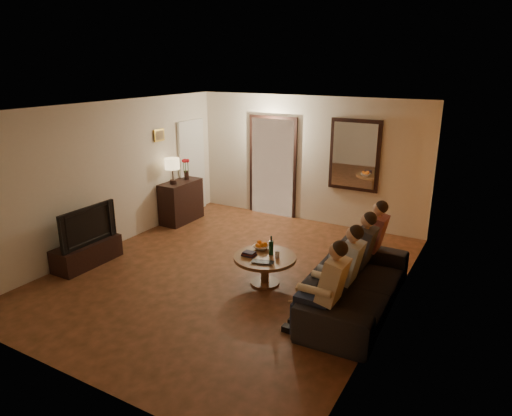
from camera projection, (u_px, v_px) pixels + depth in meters
The scene contains 33 objects.
floor at pixel (231, 272), 7.33m from camera, with size 5.00×6.00×0.01m, color #432A12.
ceiling at pixel (228, 108), 6.54m from camera, with size 5.00×6.00×0.01m, color white.
back_wall at pixel (308, 160), 9.43m from camera, with size 5.00×0.02×2.60m, color beige.
front_wall at pixel (63, 268), 4.45m from camera, with size 5.00×0.02×2.60m, color beige.
left_wall at pixel (111, 176), 8.11m from camera, with size 0.02×6.00×2.60m, color beige.
right_wall at pixel (395, 221), 5.76m from camera, with size 0.02×6.00×2.60m, color beige.
orange_accent at pixel (395, 221), 5.77m from camera, with size 0.01×6.00×2.60m, color #C66F21.
kitchen_doorway at pixel (273, 168), 9.86m from camera, with size 1.00×0.06×2.10m, color #FFE0A5.
door_trim at pixel (273, 168), 9.85m from camera, with size 1.12×0.04×2.22m, color black.
fridge_glimpse at pixel (283, 176), 9.79m from camera, with size 0.45×0.03×1.70m, color silver.
mirror_frame at pixel (355, 155), 8.86m from camera, with size 1.00×0.05×1.40m, color black.
mirror_glass at pixel (354, 155), 8.84m from camera, with size 0.86×0.02×1.26m, color white.
white_door at pixel (192, 167), 10.08m from camera, with size 0.06×0.85×2.04m, color white.
framed_art at pixel (159, 135), 9.01m from camera, with size 0.03×0.28×0.24m, color #B28C33.
art_canvas at pixel (160, 135), 9.00m from camera, with size 0.01×0.22×0.18m, color brown.
dresser at pixel (181, 201), 9.59m from camera, with size 0.45×0.97×0.86m, color black.
table_lamp at pixel (173, 171), 9.19m from camera, with size 0.30×0.30×0.54m, color beige, non-canonical shape.
flower_vase at pixel (186, 169), 9.57m from camera, with size 0.14×0.14×0.44m, color red, non-canonical shape.
tv_stand at pixel (87, 253), 7.58m from camera, with size 0.45×1.15×0.38m, color black.
tv at pixel (84, 225), 7.43m from camera, with size 0.14×1.09×0.63m, color black.
sofa at pixel (357, 285), 6.17m from camera, with size 0.93×2.39×0.70m, color black.
person_a at pixel (327, 294), 5.39m from camera, with size 0.60×0.40×1.20m, color tan, non-canonical shape.
person_b at pixel (344, 275), 5.89m from camera, with size 0.60×0.40×1.20m, color tan, non-canonical shape.
person_c at pixel (358, 258), 6.39m from camera, with size 0.60×0.40×1.20m, color tan, non-canonical shape.
person_d at pixel (370, 244), 6.89m from camera, with size 0.60×0.40×1.20m, color tan, non-canonical shape.
dog at pixel (314, 289), 6.19m from camera, with size 0.56×0.24×0.56m, color tan, non-canonical shape.
coffee_table at pixel (265, 270), 6.90m from camera, with size 0.94×0.94×0.45m, color brown.
bowl at pixel (262, 247), 7.09m from camera, with size 0.26×0.26×0.06m, color white.
oranges at pixel (262, 243), 7.07m from camera, with size 0.20×0.20×0.08m, color orange, non-canonical shape.
wine_bottle at pixel (271, 245), 6.84m from camera, with size 0.07×0.07×0.31m, color black, non-canonical shape.
wine_glass at pixel (277, 254), 6.77m from camera, with size 0.06×0.06×0.10m, color silver.
book_stack at pixel (249, 253), 6.84m from camera, with size 0.20×0.15×0.07m, color black, non-canonical shape.
laptop at pixel (262, 264), 6.55m from camera, with size 0.33×0.21×0.03m, color black.
Camera 1 is at (3.64, -5.60, 3.21)m, focal length 32.00 mm.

